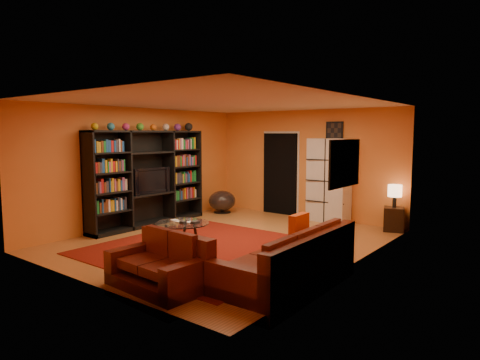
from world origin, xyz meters
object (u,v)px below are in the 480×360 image
Objects in this scene: side_table at (394,219)px; bowl_chair at (222,201)px; entertainment_unit at (148,178)px; coffee_table at (182,225)px; storage_cabinet at (329,180)px; loveseat at (164,265)px; table_lamp at (395,191)px; sofa at (293,260)px; tv at (149,180)px.

bowl_chair is at bearing -171.73° from side_table.
entertainment_unit is 3.21× the size of coffee_table.
coffee_table is 0.49× the size of storage_cabinet.
table_lamp is at bearing -11.35° from loveseat.
sofa is 3.96m from table_lamp.
entertainment_unit reaches higher than sofa.
sofa is 1.78m from loveseat.
loveseat is (-1.26, -1.25, 0.01)m from sofa.
table_lamp reaches higher than sofa.
tv is 2.29m from coffee_table.
bowl_chair is (-2.83, 4.56, 0.02)m from loveseat.
tv is at bearing -148.38° from table_lamp.
entertainment_unit reaches higher than coffee_table.
bowl_chair is at bearing -161.27° from storage_cabinet.
coffee_table is at bearing 174.30° from sofa.
loveseat is 2.80× the size of side_table.
side_table is (4.19, 0.61, -0.05)m from bowl_chair.
side_table is 0.59m from table_lamp.
bowl_chair is at bearing 35.20° from loveseat.
storage_cabinet reaches higher than side_table.
sofa is 1.26× the size of storage_cabinet.
entertainment_unit is at bearing -148.71° from side_table.
side_table is (4.47, 2.76, -0.75)m from tv.
table_lamp is at bearing -58.38° from tv.
tv is 0.71× the size of loveseat.
sofa is at bearing -91.58° from side_table.
coffee_table is 4.47m from side_table.
entertainment_unit is 4.05m from loveseat.
sofa is 1.73× the size of loveseat.
tv is at bearing -148.38° from side_table.
entertainment_unit reaches higher than side_table.
tv reaches higher than loveseat.
entertainment_unit is 4.10m from storage_cabinet.
entertainment_unit is at bearing 164.29° from sofa.
storage_cabinet is at bearing 108.79° from sofa.
loveseat is at bearing -135.94° from sofa.
tv is 5.31m from side_table.
coffee_table is at bearing -123.70° from table_lamp.
entertainment_unit reaches higher than loveseat.
entertainment_unit is 1.56× the size of storage_cabinet.
loveseat is 5.37m from bowl_chair.
sofa is 5.09× the size of table_lamp.
sofa is at bearing -104.90° from tv.
sofa is 4.84× the size of side_table.
side_table is at bearing -58.38° from tv.
tv is 4.00m from loveseat.
tv reaches higher than bowl_chair.
side_table is 1.05× the size of table_lamp.
bowl_chair is (-2.66, -0.66, -0.66)m from storage_cabinet.
side_table is at bearing -11.35° from loveseat.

